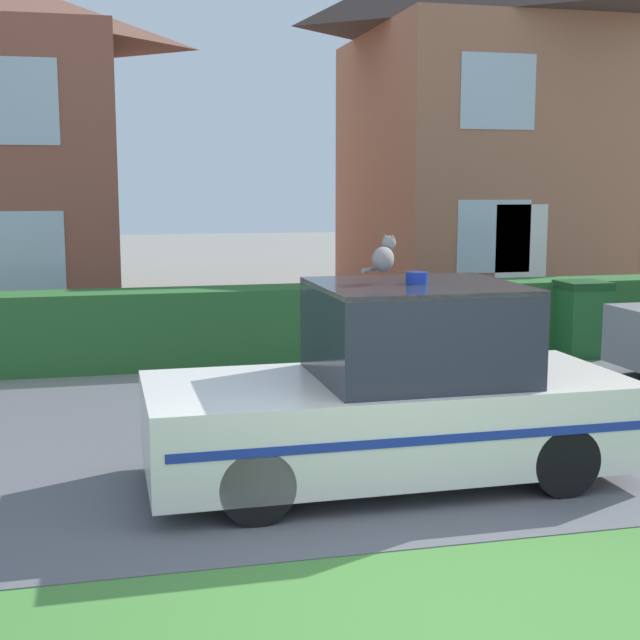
% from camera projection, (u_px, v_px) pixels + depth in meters
% --- Properties ---
extents(ground_plane, '(80.00, 80.00, 0.00)m').
position_uv_depth(ground_plane, '(462.00, 603.00, 5.29)').
color(ground_plane, gray).
extents(road_strip, '(28.00, 5.64, 0.01)m').
position_uv_depth(road_strip, '(321.00, 436.00, 8.76)').
color(road_strip, '#5B5B60').
rests_on(road_strip, ground).
extents(lawn_verge, '(28.00, 1.59, 0.01)m').
position_uv_depth(lawn_verge, '(463.00, 602.00, 5.29)').
color(lawn_verge, '#478438').
rests_on(lawn_verge, ground).
extents(garden_hedge, '(13.91, 0.78, 1.05)m').
position_uv_depth(garden_hedge, '(274.00, 324.00, 12.39)').
color(garden_hedge, '#2D662D').
rests_on(garden_hedge, ground).
extents(police_car, '(3.98, 1.69, 1.74)m').
position_uv_depth(police_car, '(395.00, 394.00, 7.40)').
color(police_car, black).
rests_on(police_car, road_strip).
extents(cat, '(0.35, 0.29, 0.31)m').
position_uv_depth(cat, '(384.00, 256.00, 7.30)').
color(cat, gray).
rests_on(cat, police_car).
extents(house_right, '(7.00, 5.80, 8.00)m').
position_uv_depth(house_right, '(523.00, 105.00, 18.57)').
color(house_right, '#A86B4C').
rests_on(house_right, ground).
extents(wheelie_bin, '(0.66, 0.64, 1.09)m').
position_uv_depth(wheelie_bin, '(582.00, 319.00, 12.78)').
color(wheelie_bin, '#23662D').
rests_on(wheelie_bin, ground).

